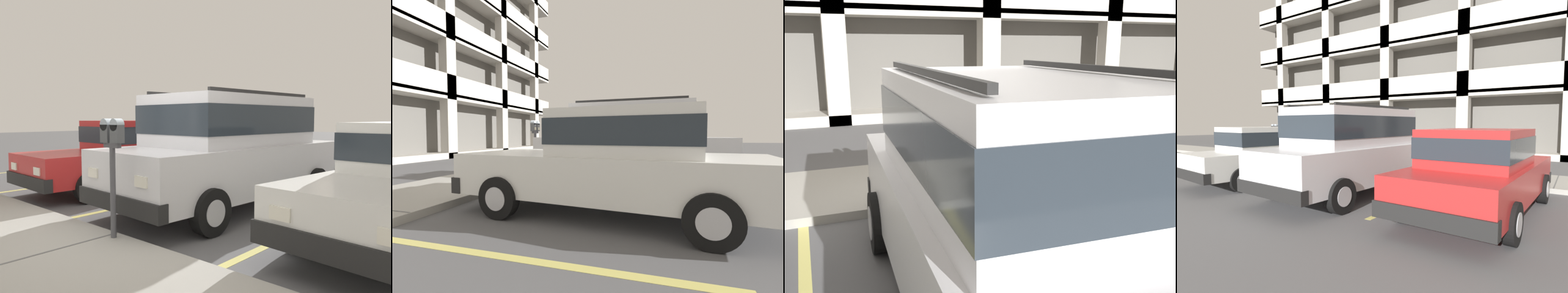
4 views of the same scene
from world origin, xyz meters
TOP-DOWN VIEW (x-y plane):
  - ground_plane at (0.00, 0.00)m, footprint 80.00×80.00m
  - sidewalk at (0.00, 1.30)m, footprint 40.00×2.20m
  - parking_stall_lines at (1.52, -1.40)m, footprint 12.24×4.80m
  - silver_suv at (0.09, -2.31)m, footprint 2.19×4.87m
  - red_sedan at (-2.86, -2.44)m, footprint 2.15×4.62m
  - dark_hatchback at (2.98, -2.31)m, footprint 1.99×4.56m
  - parking_meter_near at (-0.12, 0.35)m, footprint 0.35×0.12m
  - parking_meter_far at (-6.18, 0.37)m, footprint 0.35×0.12m
  - parking_garage at (-0.46, 12.68)m, footprint 32.00×10.00m

SIDE VIEW (x-z plane):
  - ground_plane at x=0.00m, z-range -0.10..0.00m
  - parking_stall_lines at x=1.52m, z-range 0.00..0.01m
  - sidewalk at x=0.00m, z-range 0.00..0.12m
  - red_sedan at x=-2.86m, z-range 0.05..1.59m
  - dark_hatchback at x=2.98m, z-range 0.05..1.59m
  - silver_suv at x=0.09m, z-range 0.07..2.11m
  - parking_meter_near at x=-0.12m, z-range 0.48..1.95m
  - parking_meter_far at x=-6.18m, z-range 0.49..1.98m
  - parking_garage at x=-0.46m, z-range -0.59..18.66m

